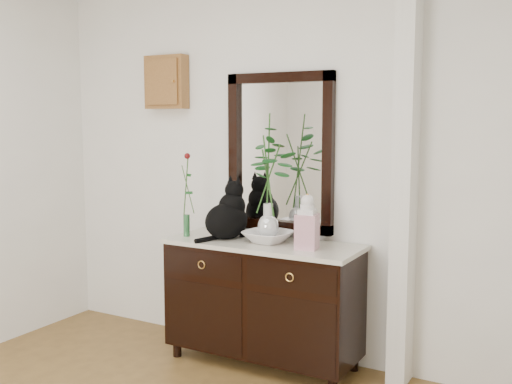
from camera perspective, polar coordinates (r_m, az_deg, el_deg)
The scene contains 10 objects.
wall_back at distance 4.23m, azimuth 1.12°, elevation 2.60°, with size 3.60×0.04×2.70m, color white.
pilaster at distance 3.79m, azimuth 14.01°, elevation 1.88°, with size 0.12×0.20×2.70m, color white.
sideboard at distance 4.13m, azimuth 0.68°, elevation -9.90°, with size 1.33×0.52×0.82m.
wall_mirror at distance 4.17m, azimuth 2.26°, elevation 3.76°, with size 0.80×0.06×1.10m.
key_cabinet at distance 4.66m, azimuth -8.52°, elevation 10.30°, with size 0.35×0.10×0.40m, color brown.
cat at distance 4.13m, azimuth -2.84°, elevation -1.66°, with size 0.29×0.35×0.41m, color black, non-canonical shape.
lotus_bowl at distance 4.02m, azimuth 1.16°, elevation -4.28°, with size 0.32×0.32×0.08m, color silver.
vase_branches at distance 3.96m, azimuth 1.17°, elevation 1.51°, with size 0.41×0.41×0.85m, color silver, non-canonical shape.
bud_vase_rose at distance 4.22m, azimuth -6.67°, elevation -0.20°, with size 0.07×0.07×0.60m, color #2D6538, non-canonical shape.
ginger_jar at distance 3.81m, azimuth 4.89°, elevation -2.78°, with size 0.13×0.13×0.36m, color white, non-canonical shape.
Camera 1 is at (1.98, -1.75, 1.67)m, focal length 42.00 mm.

